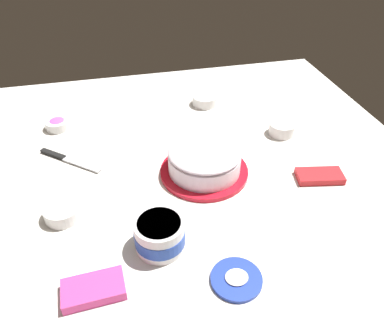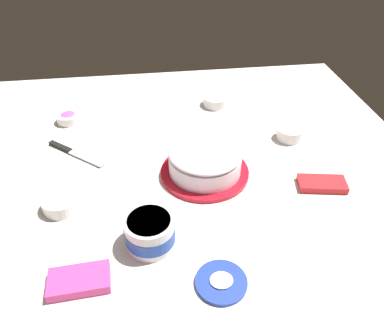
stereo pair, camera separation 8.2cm
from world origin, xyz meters
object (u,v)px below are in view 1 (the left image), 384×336
frosted_cake (204,161)px  frosting_tub_lid (236,279)px  frosting_tub (160,234)px  candy_box_upper (320,176)px  candy_box_lower (94,289)px  sprinkle_bowl_blue (205,100)px  sprinkle_bowl_green (62,211)px  sprinkle_bowl_rainbow (58,124)px  sprinkle_bowl_orange (282,129)px  spreading_knife (65,158)px

frosted_cake → frosting_tub_lid: frosted_cake is taller
frosting_tub → candy_box_upper: 0.53m
frosted_cake → candy_box_lower: bearing=45.8°
frosting_tub_lid → candy_box_lower: 0.32m
sprinkle_bowl_blue → sprinkle_bowl_green: same height
sprinkle_bowl_rainbow → frosting_tub: bearing=113.6°
sprinkle_bowl_blue → sprinkle_bowl_green: bearing=44.4°
sprinkle_bowl_orange → candy_box_upper: size_ratio=0.65×
spreading_knife → sprinkle_bowl_green: bearing=91.2°
frosting_tub_lid → sprinkle_bowl_orange: (-0.35, -0.54, 0.02)m
spreading_knife → candy_box_upper: (-0.75, 0.27, 0.00)m
frosting_tub_lid → spreading_knife: frosting_tub_lid is taller
sprinkle_bowl_green → candy_box_upper: (-0.74, 0.01, -0.01)m
frosting_tub_lid → sprinkle_bowl_green: sprinkle_bowl_green is taller
frosted_cake → candy_box_upper: 0.35m
sprinkle_bowl_orange → candy_box_lower: bearing=37.2°
frosted_cake → frosting_tub_lid: 0.39m
frosted_cake → sprinkle_bowl_green: size_ratio=2.69×
sprinkle_bowl_green → candy_box_lower: size_ratio=0.74×
candy_box_lower → spreading_knife: bearing=-84.7°
sprinkle_bowl_blue → sprinkle_bowl_rainbow: (0.56, 0.05, -0.00)m
sprinkle_bowl_blue → candy_box_lower: size_ratio=0.72×
sprinkle_bowl_rainbow → sprinkle_bowl_green: size_ratio=0.86×
sprinkle_bowl_orange → candy_box_lower: sprinkle_bowl_orange is taller
candy_box_upper → sprinkle_bowl_green: bearing=9.6°
candy_box_upper → sprinkle_bowl_blue: bearing=-56.9°
frosting_tub_lid → frosted_cake: bearing=-93.8°
sprinkle_bowl_green → candy_box_upper: 0.74m
frosting_tub_lid → sprinkle_bowl_orange: size_ratio=1.34×
spreading_knife → candy_box_lower: (-0.08, 0.52, 0.01)m
frosting_tub → candy_box_upper: bearing=-163.8°
sprinkle_bowl_blue → sprinkle_bowl_orange: sprinkle_bowl_orange is taller
frosted_cake → candy_box_upper: bearing=162.4°
sprinkle_bowl_rainbow → sprinkle_bowl_green: sprinkle_bowl_green is taller
frosting_tub → candy_box_lower: 0.19m
frosting_tub_lid → candy_box_upper: bearing=-141.3°
sprinkle_bowl_blue → frosting_tub: bearing=66.8°
frosting_tub → sprinkle_bowl_orange: bearing=-140.9°
frosted_cake → frosting_tub: frosted_cake is taller
frosting_tub_lid → spreading_knife: bearing=-54.8°
sprinkle_bowl_blue → sprinkle_bowl_green: (0.52, 0.51, 0.00)m
sprinkle_bowl_green → frosting_tub_lid: bearing=142.6°
frosted_cake → sprinkle_bowl_rainbow: size_ratio=3.11×
sprinkle_bowl_orange → frosting_tub: bearing=39.1°
sprinkle_bowl_orange → sprinkle_bowl_green: bearing=18.6°
sprinkle_bowl_blue → candy_box_upper: 0.57m
frosting_tub → spreading_knife: (0.24, -0.42, -0.04)m
sprinkle_bowl_green → candy_box_lower: sprinkle_bowl_green is taller
spreading_knife → sprinkle_bowl_green: size_ratio=1.94×
frosting_tub_lid → sprinkle_bowl_blue: 0.82m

